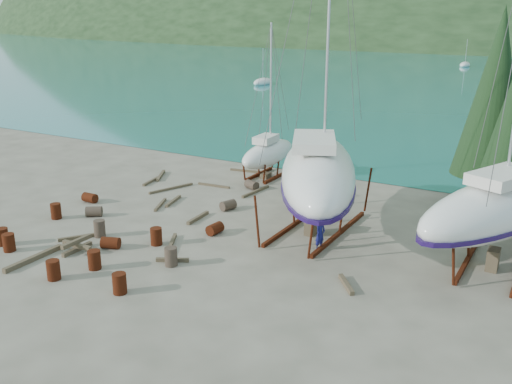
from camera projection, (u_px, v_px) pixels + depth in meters
The scene contains 43 objects.
ground at pixel (200, 246), 28.25m from camera, with size 600.00×600.00×0.00m, color #5F584B.
far_house_left at pixel (363, 36), 213.04m from camera, with size 6.60×5.60×5.60m.
far_house_center at pixel (475, 38), 194.00m from camera, with size 6.60×5.60×5.60m.
cypress_back_left at pixel (495, 93), 32.60m from camera, with size 4.14×4.14×11.50m.
moored_boat_left at pixel (263, 82), 92.02m from camera, with size 2.00×5.00×6.05m.
moored_boat_far at pixel (465, 65), 122.90m from camera, with size 2.00×5.00×6.05m.
large_sailboat_near at pixel (318, 172), 29.28m from camera, with size 8.65×13.17×20.11m.
large_sailboat_far at pixel (501, 207), 25.21m from camera, with size 7.34×11.35×17.38m.
small_sailboat_shore at pixel (268, 153), 39.66m from camera, with size 2.24×6.58×10.45m.
worker at pixel (320, 234), 27.49m from camera, with size 0.62×0.41×1.70m, color navy.
drum_0 at pixel (2, 237), 28.22m from camera, with size 0.58×0.58×0.88m, color #5C1E0F.
drum_2 at pixel (90, 198), 34.66m from camera, with size 0.58×0.58×0.88m, color #5C1E0F.
drum_3 at pixel (94, 260), 25.57m from camera, with size 0.58×0.58×0.88m, color #5C1E0F.
drum_4 at pixel (317, 195), 35.25m from camera, with size 0.58×0.58×0.88m, color #5C1E0F.
drum_5 at pixel (171, 257), 25.91m from camera, with size 0.58×0.58×0.88m, color #2D2823.
drum_6 at pixel (215, 229), 29.68m from camera, with size 0.58×0.58×0.88m, color #5C1E0F.
drum_7 at pixel (120, 283), 23.34m from camera, with size 0.58×0.58×0.88m, color #5C1E0F.
drum_8 at pixel (56, 211), 31.88m from camera, with size 0.58×0.58×0.88m, color #5C1E0F.
drum_9 at pixel (252, 185), 37.27m from camera, with size 0.58×0.58×0.88m, color #2D2823.
drum_10 at pixel (53, 270), 24.56m from camera, with size 0.58×0.58×0.88m, color #5C1E0F.
drum_11 at pixel (228, 205), 33.33m from camera, with size 0.58×0.58×0.88m, color #2D2823.
drum_12 at pixel (111, 243), 27.85m from camera, with size 0.58×0.58×0.88m, color #5C1E0F.
drum_13 at pixel (9, 243), 27.50m from camera, with size 0.58×0.58×0.88m, color #5C1E0F.
drum_14 at pixel (156, 236), 28.26m from camera, with size 0.58×0.58×0.88m, color #5C1E0F.
drum_15 at pixel (94, 211), 32.27m from camera, with size 0.58×0.58×0.88m, color #2D2823.
drum_16 at pixel (100, 228), 29.30m from camera, with size 0.58×0.58×0.88m, color #2D2823.
timber_0 at pixel (214, 185), 37.89m from camera, with size 0.14×2.34×0.14m, color brown.
timber_1 at pixel (346, 284), 24.01m from camera, with size 0.19×1.71×0.19m, color brown.
timber_2 at pixel (161, 176), 40.12m from camera, with size 0.19×2.49×0.19m, color brown.
timber_4 at pixel (173, 201), 34.69m from camera, with size 0.17×2.05×0.17m, color brown.
timber_5 at pixel (171, 244), 28.21m from camera, with size 0.16×2.65×0.16m, color brown.
timber_6 at pixel (338, 194), 36.03m from camera, with size 0.19×1.84×0.19m, color brown.
timber_7 at pixel (172, 260), 26.42m from camera, with size 0.17×1.53×0.17m, color brown.
timber_8 at pixel (198, 218), 31.84m from camera, with size 0.19×2.07×0.19m, color brown.
timber_9 at pixel (247, 171), 41.37m from camera, with size 0.15×2.64×0.15m, color brown.
timber_10 at pixel (256, 191), 36.58m from camera, with size 0.16×2.86×0.16m, color brown.
timber_11 at pixel (160, 205), 34.07m from camera, with size 0.15×2.18×0.15m, color brown.
timber_12 at pixel (79, 237), 29.11m from camera, with size 0.17×2.07×0.17m, color brown.
timber_15 at pixel (171, 188), 37.25m from camera, with size 0.15×3.30×0.15m, color brown.
timber_16 at pixel (34, 258), 26.53m from camera, with size 0.23×3.26×0.23m, color brown.
timber_17 at pixel (152, 181), 38.86m from camera, with size 0.16×2.13×0.16m, color brown.
timber_pile_fore at pixel (77, 245), 27.53m from camera, with size 1.80×1.80×0.60m.
timber_pile_aft at pixel (309, 202), 33.79m from camera, with size 1.80×1.80×0.60m.
Camera 1 is at (15.47, -21.27, 11.01)m, focal length 40.00 mm.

